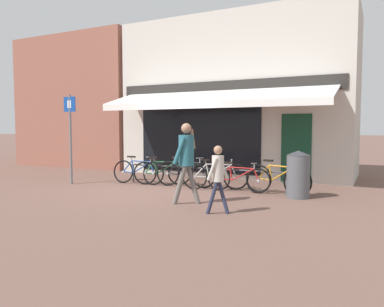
# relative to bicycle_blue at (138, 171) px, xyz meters

# --- Properties ---
(ground_plane) EXTENTS (160.00, 160.00, 0.00)m
(ground_plane) POSITION_rel_bicycle_blue_xyz_m (0.94, -0.41, -0.37)
(ground_plane) COLOR brown
(shop_front) EXTENTS (8.10, 4.64, 5.52)m
(shop_front) POSITION_rel_bicycle_blue_xyz_m (1.74, 3.84, 2.38)
(shop_front) COLOR beige
(shop_front) RESTS_ON ground_plane
(neighbour_building) EXTENTS (5.87, 4.00, 5.58)m
(neighbour_building) POSITION_rel_bicycle_blue_xyz_m (-5.45, 4.36, 2.42)
(neighbour_building) COLOR #8E5647
(neighbour_building) RESTS_ON ground_plane
(bike_rack_rail) EXTENTS (4.79, 0.04, 0.57)m
(bike_rack_rail) POSITION_rel_bicycle_blue_xyz_m (2.01, 0.22, 0.12)
(bike_rack_rail) COLOR #47494F
(bike_rack_rail) RESTS_ON ground_plane
(bicycle_blue) EXTENTS (1.74, 0.52, 0.85)m
(bicycle_blue) POSITION_rel_bicycle_blue_xyz_m (0.00, 0.00, 0.00)
(bicycle_blue) COLOR black
(bicycle_blue) RESTS_ON ground_plane
(bicycle_green) EXTENTS (1.61, 0.74, 0.83)m
(bicycle_green) POSITION_rel_bicycle_blue_xyz_m (0.74, 0.17, -0.00)
(bicycle_green) COLOR black
(bicycle_green) RESTS_ON ground_plane
(bicycle_black) EXTENTS (1.83, 0.52, 0.86)m
(bicycle_black) POSITION_rel_bicycle_blue_xyz_m (1.52, 0.14, 0.01)
(bicycle_black) COLOR black
(bicycle_black) RESTS_ON ground_plane
(bicycle_silver) EXTENTS (1.70, 0.85, 0.84)m
(bicycle_silver) POSITION_rel_bicycle_blue_xyz_m (2.46, 0.12, 0.00)
(bicycle_silver) COLOR black
(bicycle_silver) RESTS_ON ground_plane
(bicycle_red) EXTENTS (1.72, 0.52, 0.80)m
(bicycle_red) POSITION_rel_bicycle_blue_xyz_m (3.14, 0.04, -0.02)
(bicycle_red) COLOR black
(bicycle_red) RESTS_ON ground_plane
(bicycle_orange) EXTENTS (1.75, 0.52, 0.87)m
(bicycle_orange) POSITION_rel_bicycle_blue_xyz_m (4.16, 0.12, 0.02)
(bicycle_orange) COLOR black
(bicycle_orange) RESTS_ON ground_plane
(pedestrian_adult) EXTENTS (0.58, 0.62, 1.80)m
(pedestrian_adult) POSITION_rel_bicycle_blue_xyz_m (2.65, -1.94, 0.73)
(pedestrian_adult) COLOR slate
(pedestrian_adult) RESTS_ON ground_plane
(pedestrian_child) EXTENTS (0.43, 0.42, 1.35)m
(pedestrian_child) POSITION_rel_bicycle_blue_xyz_m (3.65, -2.51, 0.46)
(pedestrian_child) COLOR #282D47
(pedestrian_child) RESTS_ON ground_plane
(litter_bin) EXTENTS (0.55, 0.55, 1.14)m
(litter_bin) POSITION_rel_bicycle_blue_xyz_m (4.71, -0.11, 0.20)
(litter_bin) COLOR #515459
(litter_bin) RESTS_ON ground_plane
(parking_sign) EXTENTS (0.44, 0.07, 2.65)m
(parking_sign) POSITION_rel_bicycle_blue_xyz_m (-1.79, -0.90, 1.24)
(parking_sign) COLOR slate
(parking_sign) RESTS_ON ground_plane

